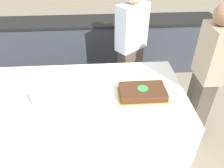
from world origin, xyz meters
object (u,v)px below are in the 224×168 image
at_px(person_cutting_cake, 131,47).
at_px(person_seated_right, 205,78).
at_px(wine_glass, 34,98).
at_px(cake, 142,92).
at_px(plate_stack, 4,86).

height_order(person_cutting_cake, person_seated_right, person_seated_right).
bearing_deg(person_cutting_cake, wine_glass, 5.39).
distance_m(cake, wine_glass, 1.08).
height_order(plate_stack, wine_glass, wine_glass).
xyz_separation_m(cake, person_seated_right, (0.69, 0.08, 0.09)).
distance_m(cake, plate_stack, 1.51).
bearing_deg(cake, wine_glass, -173.71).
height_order(wine_glass, person_seated_right, person_seated_right).
relative_size(cake, plate_stack, 2.64).
bearing_deg(wine_glass, person_cutting_cake, 43.24).
bearing_deg(person_cutting_cake, plate_stack, -13.89).
height_order(cake, wine_glass, wine_glass).
xyz_separation_m(wine_glass, person_seated_right, (1.76, 0.20, 0.01)).
bearing_deg(cake, person_cutting_cake, 90.00).
relative_size(person_cutting_cake, person_seated_right, 0.99).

